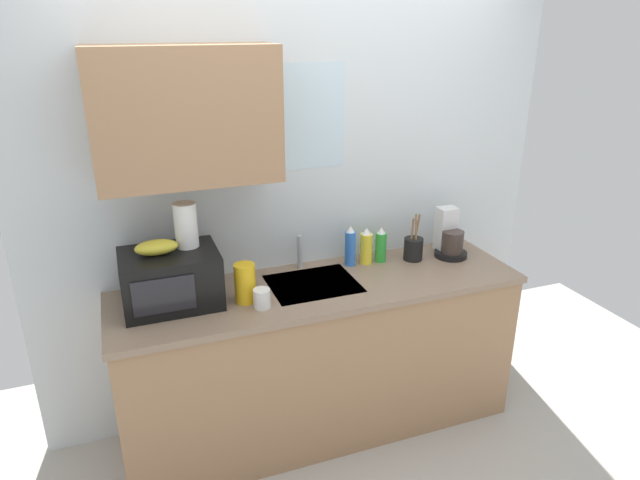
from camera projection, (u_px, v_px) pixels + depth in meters
name	position (u px, v px, depth m)	size (l,w,h in m)	color
kitchen_wall_assembly	(281.00, 188.00, 3.03)	(2.94, 0.42, 2.50)	silver
counter_unit	(320.00, 356.00, 3.12)	(2.17, 0.63, 0.90)	#9E7551
sink_faucet	(300.00, 252.00, 3.12)	(0.03, 0.03, 0.19)	#B2B5BA
microwave	(171.00, 279.00, 2.70)	(0.46, 0.35, 0.27)	black
banana_bunch	(156.00, 247.00, 2.63)	(0.20, 0.11, 0.07)	gold
paper_towel_roll	(186.00, 225.00, 2.69)	(0.11, 0.11, 0.22)	white
coffee_maker	(449.00, 238.00, 3.29)	(0.19, 0.21, 0.28)	black
dish_soap_bottle_blue	(350.00, 247.00, 3.15)	(0.06, 0.06, 0.23)	blue
dish_soap_bottle_yellow	(366.00, 247.00, 3.18)	(0.07, 0.07, 0.21)	yellow
dish_soap_bottle_green	(381.00, 246.00, 3.21)	(0.06, 0.06, 0.21)	green
cereal_canister	(245.00, 283.00, 2.74)	(0.10, 0.10, 0.20)	gold
mug_white	(262.00, 298.00, 2.70)	(0.08, 0.08, 0.10)	white
utensil_crock	(413.00, 248.00, 3.24)	(0.11, 0.11, 0.28)	black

